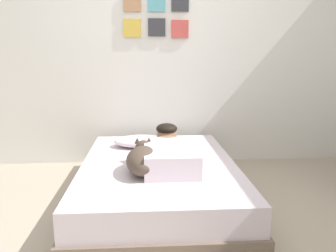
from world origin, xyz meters
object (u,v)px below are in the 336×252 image
at_px(pillow, 140,141).
at_px(person_lying, 169,151).
at_px(bed, 159,181).
at_px(coffee_cup, 175,148).
at_px(dog, 143,159).
at_px(cell_phone, 140,166).

height_order(pillow, person_lying, person_lying).
distance_m(bed, coffee_cup, 0.41).
relative_size(dog, cell_phone, 4.11).
bearing_deg(pillow, dog, -87.21).
bearing_deg(pillow, cell_phone, -89.47).
bearing_deg(cell_phone, person_lying, 15.34).
relative_size(person_lying, cell_phone, 6.57).
xyz_separation_m(coffee_cup, cell_phone, (-0.33, -0.42, -0.03)).
bearing_deg(cell_phone, dog, -77.06).
height_order(person_lying, coffee_cup, person_lying).
height_order(bed, pillow, pillow).
xyz_separation_m(bed, coffee_cup, (0.17, 0.30, 0.22)).
bearing_deg(person_lying, bed, 154.08).
bearing_deg(bed, coffee_cup, 60.64).
bearing_deg(dog, bed, 62.15).
xyz_separation_m(pillow, dog, (0.04, -0.75, 0.05)).
xyz_separation_m(pillow, coffee_cup, (0.34, -0.20, -0.02)).
relative_size(pillow, dog, 0.90).
height_order(coffee_cup, cell_phone, coffee_cup).
bearing_deg(cell_phone, coffee_cup, 51.41).
xyz_separation_m(person_lying, cell_phone, (-0.25, -0.07, -0.10)).
xyz_separation_m(dog, coffee_cup, (0.30, 0.55, -0.07)).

